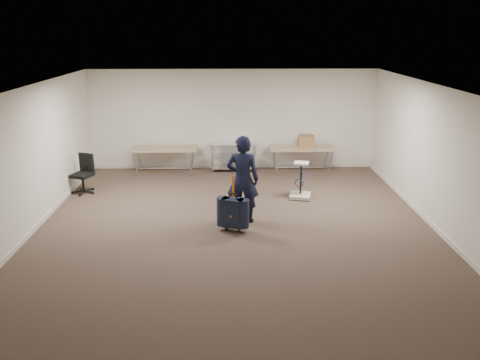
{
  "coord_description": "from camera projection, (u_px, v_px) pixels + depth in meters",
  "views": [
    {
      "loc": [
        -0.1,
        -8.52,
        3.85
      ],
      "look_at": [
        0.1,
        0.3,
        0.98
      ],
      "focal_mm": 35.0,
      "sensor_mm": 36.0,
      "label": 1
    }
  ],
  "objects": [
    {
      "name": "room_shell",
      "position": [
        235.0,
        204.0,
        10.59
      ],
      "size": [
        8.0,
        9.0,
        9.0
      ],
      "color": "silver",
      "rests_on": "ground"
    },
    {
      "name": "suitcase",
      "position": [
        233.0,
        213.0,
        9.2
      ],
      "size": [
        0.47,
        0.36,
        1.15
      ],
      "color": "black",
      "rests_on": "ground"
    },
    {
      "name": "wire_shelf",
      "position": [
        233.0,
        156.0,
        13.15
      ],
      "size": [
        1.22,
        0.47,
        0.8
      ],
      "color": "silver",
      "rests_on": "ground"
    },
    {
      "name": "folding_table_left",
      "position": [
        164.0,
        150.0,
        12.8
      ],
      "size": [
        1.8,
        0.75,
        0.73
      ],
      "color": "#93755A",
      "rests_on": "ground"
    },
    {
      "name": "folding_table_right",
      "position": [
        302.0,
        149.0,
        12.88
      ],
      "size": [
        1.8,
        0.75,
        0.73
      ],
      "color": "#93755A",
      "rests_on": "ground"
    },
    {
      "name": "ground",
      "position": [
        235.0,
        232.0,
        9.3
      ],
      "size": [
        9.0,
        9.0,
        0.0
      ],
      "primitive_type": "plane",
      "color": "#46352A",
      "rests_on": "ground"
    },
    {
      "name": "person",
      "position": [
        243.0,
        179.0,
        9.53
      ],
      "size": [
        0.72,
        0.53,
        1.83
      ],
      "primitive_type": "imported",
      "rotation": [
        0.0,
        0.0,
        3.0
      ],
      "color": "black",
      "rests_on": "ground"
    },
    {
      "name": "office_chair",
      "position": [
        84.0,
        181.0,
        11.44
      ],
      "size": [
        0.58,
        0.59,
        0.95
      ],
      "color": "black",
      "rests_on": "ground"
    },
    {
      "name": "cardboard_box",
      "position": [
        306.0,
        141.0,
        12.9
      ],
      "size": [
        0.45,
        0.35,
        0.32
      ],
      "primitive_type": "cube",
      "rotation": [
        0.0,
        0.0,
        -0.07
      ],
      "color": "#906143",
      "rests_on": "folding_table_right"
    },
    {
      "name": "equipment_cart",
      "position": [
        300.0,
        189.0,
        11.08
      ],
      "size": [
        0.57,
        0.57,
        0.88
      ],
      "color": "silver",
      "rests_on": "ground"
    }
  ]
}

